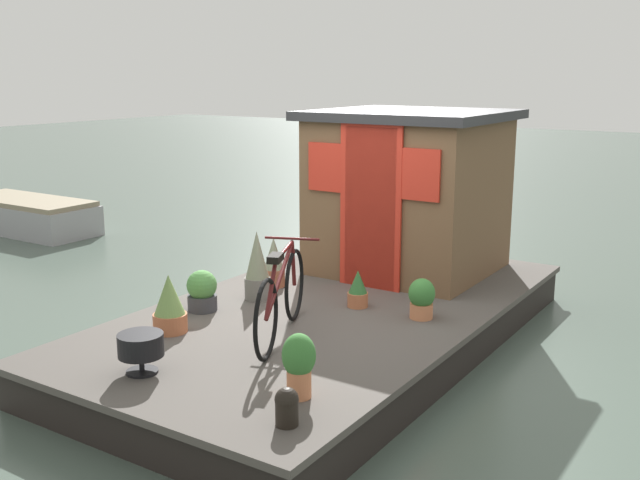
# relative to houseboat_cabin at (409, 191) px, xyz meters

# --- Properties ---
(ground_plane) EXTENTS (60.00, 60.00, 0.00)m
(ground_plane) POSITION_rel_houseboat_cabin_xyz_m (-1.65, 0.00, -1.33)
(ground_plane) COLOR #47564C
(houseboat_deck) EXTENTS (5.53, 2.93, 0.40)m
(houseboat_deck) POSITION_rel_houseboat_cabin_xyz_m (-1.65, 0.00, -1.13)
(houseboat_deck) COLOR #4C4742
(houseboat_deck) RESTS_ON ground_plane
(houseboat_cabin) EXTENTS (1.95, 2.04, 1.83)m
(houseboat_cabin) POSITION_rel_houseboat_cabin_xyz_m (0.00, 0.00, 0.00)
(houseboat_cabin) COLOR brown
(houseboat_cabin) RESTS_ON houseboat_deck
(bicycle) EXTENTS (1.56, 0.73, 0.80)m
(bicycle) POSITION_rel_houseboat_cabin_xyz_m (-2.66, -0.13, -0.55)
(bicycle) COLOR black
(bicycle) RESTS_ON houseboat_deck
(potted_plant_mint) EXTENTS (0.23, 0.23, 0.54)m
(potted_plant_mint) POSITION_rel_houseboat_cabin_xyz_m (-1.41, 0.87, -0.67)
(potted_plant_mint) COLOR #935138
(potted_plant_mint) RESTS_ON houseboat_deck
(potted_plant_sage) EXTENTS (0.26, 0.26, 0.70)m
(potted_plant_sage) POSITION_rel_houseboat_cabin_xyz_m (-1.87, 0.74, -0.59)
(potted_plant_sage) COLOR slate
(potted_plant_sage) RESTS_ON houseboat_deck
(potted_plant_geranium) EXTENTS (0.25, 0.25, 0.38)m
(potted_plant_geranium) POSITION_rel_houseboat_cabin_xyz_m (-1.52, -0.91, -0.73)
(potted_plant_geranium) COLOR #C6754C
(potted_plant_geranium) RESTS_ON houseboat_deck
(potted_plant_succulent) EXTENTS (0.30, 0.30, 0.52)m
(potted_plant_succulent) POSITION_rel_houseboat_cabin_xyz_m (-3.07, 0.79, -0.68)
(potted_plant_succulent) COLOR #B2603D
(potted_plant_succulent) RESTS_ON houseboat_deck
(potted_plant_fern) EXTENTS (0.24, 0.24, 0.47)m
(potted_plant_fern) POSITION_rel_houseboat_cabin_xyz_m (-3.56, -0.94, -0.67)
(potted_plant_fern) COLOR #C6754C
(potted_plant_fern) RESTS_ON houseboat_deck
(potted_plant_basil) EXTENTS (0.29, 0.29, 0.40)m
(potted_plant_basil) POSITION_rel_houseboat_cabin_xyz_m (-2.46, 0.96, -0.73)
(potted_plant_basil) COLOR #38383D
(potted_plant_basil) RESTS_ON houseboat_deck
(potted_plant_lavender) EXTENTS (0.20, 0.20, 0.37)m
(potted_plant_lavender) POSITION_rel_houseboat_cabin_xyz_m (-1.54, -0.24, -0.75)
(potted_plant_lavender) COLOR #B2603D
(potted_plant_lavender) RESTS_ON houseboat_deck
(charcoal_grill) EXTENTS (0.35, 0.35, 0.31)m
(charcoal_grill) POSITION_rel_houseboat_cabin_xyz_m (-3.86, 0.31, -0.71)
(charcoal_grill) COLOR black
(charcoal_grill) RESTS_ON houseboat_deck
(mooring_bollard) EXTENTS (0.16, 0.16, 0.26)m
(mooring_bollard) POSITION_rel_houseboat_cabin_xyz_m (-3.96, -1.12, -0.79)
(mooring_bollard) COLOR black
(mooring_bollard) RESTS_ON houseboat_deck
(dinghy_boat) EXTENTS (1.05, 2.63, 0.57)m
(dinghy_boat) POSITION_rel_houseboat_cabin_xyz_m (0.07, 7.19, -1.05)
(dinghy_boat) COLOR #99999E
(dinghy_boat) RESTS_ON ground_plane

